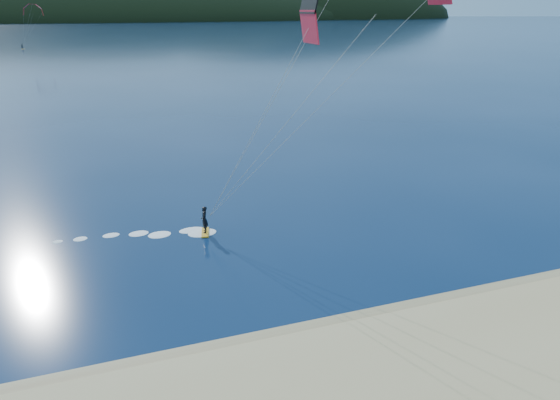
# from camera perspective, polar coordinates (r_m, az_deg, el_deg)

# --- Properties ---
(wet_sand) EXTENTS (220.00, 2.50, 0.10)m
(wet_sand) POSITION_cam_1_polar(r_m,az_deg,el_deg) (22.50, -4.62, -18.09)
(wet_sand) COLOR #947C56
(wet_sand) RESTS_ON ground
(headland) EXTENTS (1200.00, 310.00, 140.00)m
(headland) POSITION_cam_1_polar(r_m,az_deg,el_deg) (757.72, -19.02, 20.00)
(headland) COLOR black
(headland) RESTS_ON ground
(kitesurfer_near) EXTENTS (24.97, 7.64, 17.87)m
(kitesurfer_near) POSITION_cam_1_polar(r_m,az_deg,el_deg) (28.75, 10.69, 20.54)
(kitesurfer_near) COLOR orange
(kitesurfer_near) RESTS_ON ground
(kitesurfer_far) EXTENTS (11.05, 8.19, 15.00)m
(kitesurfer_far) POSITION_cam_1_polar(r_m,az_deg,el_deg) (210.23, -27.83, 19.34)
(kitesurfer_far) COLOR orange
(kitesurfer_far) RESTS_ON ground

